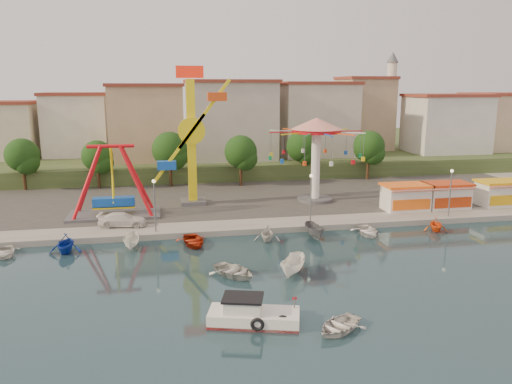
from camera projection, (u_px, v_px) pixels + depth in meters
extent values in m
plane|color=#142D37|center=(260.00, 280.00, 38.79)|extent=(200.00, 200.00, 0.00)
cube|color=#9E998E|center=(199.00, 161.00, 98.29)|extent=(200.00, 100.00, 0.60)
cube|color=#4C4944|center=(217.00, 193.00, 67.48)|extent=(90.00, 28.00, 0.01)
cube|color=#384C26|center=(197.00, 151.00, 102.84)|extent=(200.00, 60.00, 3.00)
cube|color=#59595E|center=(115.00, 214.00, 55.66)|extent=(10.00, 5.00, 0.30)
cube|color=blue|center=(114.00, 202.00, 55.36)|extent=(4.50, 1.40, 1.00)
cylinder|color=red|center=(111.00, 146.00, 54.06)|extent=(5.00, 0.40, 0.40)
cube|color=#59595E|center=(193.00, 202.00, 61.31)|extent=(3.00, 3.00, 0.50)
cube|color=yellow|center=(192.00, 143.00, 59.79)|extent=(1.00, 1.00, 15.00)
cube|color=red|center=(190.00, 72.00, 58.05)|extent=(3.20, 0.50, 1.40)
cylinder|color=yellow|center=(192.00, 131.00, 58.70)|extent=(3.20, 0.50, 3.20)
cube|color=yellow|center=(204.00, 114.00, 58.37)|extent=(6.37, 0.35, 8.14)
cube|color=#DD4513|center=(217.00, 97.00, 58.24)|extent=(2.20, 1.20, 1.00)
cylinder|color=#59595E|center=(315.00, 199.00, 62.88)|extent=(4.40, 4.40, 0.40)
cylinder|color=white|center=(316.00, 165.00, 61.98)|extent=(1.10, 1.10, 9.00)
cylinder|color=red|center=(316.00, 131.00, 61.08)|extent=(6.00, 6.00, 0.50)
cone|color=red|center=(317.00, 123.00, 60.89)|extent=(6.40, 6.40, 1.40)
cube|color=white|center=(405.00, 198.00, 57.97)|extent=(5.00, 3.00, 2.80)
cube|color=orange|center=(406.00, 185.00, 57.64)|extent=(5.40, 3.40, 0.25)
cube|color=red|center=(413.00, 191.00, 56.08)|extent=(5.00, 0.77, 0.43)
cube|color=white|center=(446.00, 196.00, 58.91)|extent=(5.00, 3.00, 2.80)
cube|color=#BE360F|center=(447.00, 184.00, 58.59)|extent=(5.40, 3.40, 0.25)
cube|color=red|center=(455.00, 189.00, 57.03)|extent=(5.00, 0.77, 0.43)
cube|color=white|center=(499.00, 194.00, 60.21)|extent=(5.00, 3.00, 2.80)
cube|color=gold|center=(501.00, 181.00, 59.88)|extent=(5.40, 3.40, 0.25)
cube|color=red|center=(510.00, 187.00, 58.32)|extent=(5.00, 0.77, 0.43)
cylinder|color=#59595E|center=(155.00, 207.00, 49.17)|extent=(0.14, 0.14, 5.00)
cylinder|color=#59595E|center=(311.00, 200.00, 52.09)|extent=(0.14, 0.14, 5.00)
cylinder|color=#59595E|center=(450.00, 194.00, 55.01)|extent=(0.14, 0.14, 5.00)
cylinder|color=#382314|center=(24.00, 177.00, 69.07)|extent=(0.44, 0.44, 3.60)
sphere|color=black|center=(22.00, 155.00, 68.42)|extent=(4.60, 4.60, 4.60)
cylinder|color=#382314|center=(99.00, 176.00, 70.21)|extent=(0.44, 0.44, 3.40)
sphere|color=black|center=(97.00, 156.00, 69.60)|extent=(4.35, 4.35, 4.35)
cylinder|color=#382314|center=(171.00, 173.00, 71.56)|extent=(0.44, 0.44, 3.92)
sphere|color=black|center=(170.00, 149.00, 70.85)|extent=(5.02, 5.02, 5.02)
cylinder|color=#382314|center=(241.00, 173.00, 72.02)|extent=(0.44, 0.44, 3.66)
sphere|color=black|center=(241.00, 152.00, 71.36)|extent=(4.68, 4.68, 4.68)
cylinder|color=#382314|center=(302.00, 167.00, 76.70)|extent=(0.44, 0.44, 3.80)
sphere|color=black|center=(302.00, 146.00, 76.02)|extent=(4.86, 4.86, 4.86)
cylinder|color=#382314|center=(368.00, 167.00, 76.78)|extent=(0.44, 0.44, 3.77)
sphere|color=black|center=(369.00, 146.00, 76.10)|extent=(4.83, 4.83, 4.83)
cube|color=silver|center=(74.00, 132.00, 82.73)|extent=(12.33, 9.01, 8.63)
cube|color=tan|center=(154.00, 123.00, 85.41)|extent=(11.95, 9.28, 11.23)
cube|color=beige|center=(237.00, 129.00, 85.10)|extent=(12.59, 10.50, 9.20)
cube|color=beige|center=(307.00, 126.00, 90.82)|extent=(10.75, 9.23, 9.24)
cube|color=tan|center=(380.00, 120.00, 91.24)|extent=(12.77, 10.96, 11.21)
cube|color=silver|center=(444.00, 117.00, 91.77)|extent=(8.23, 8.98, 12.36)
cube|color=beige|center=(484.00, 124.00, 99.05)|extent=(11.59, 10.93, 8.76)
cylinder|color=silver|center=(390.00, 106.00, 94.92)|extent=(1.80, 1.80, 16.00)
cylinder|color=#59595E|center=(392.00, 79.00, 93.88)|extent=(2.80, 2.80, 0.30)
cone|color=#59595E|center=(393.00, 57.00, 93.04)|extent=(2.20, 2.20, 2.00)
cube|color=white|center=(254.00, 319.00, 31.68)|extent=(6.13, 3.67, 1.03)
cube|color=red|center=(254.00, 322.00, 31.73)|extent=(6.13, 3.67, 0.18)
cube|color=white|center=(243.00, 306.00, 31.48)|extent=(2.68, 2.29, 1.03)
cube|color=black|center=(243.00, 298.00, 31.36)|extent=(2.97, 2.57, 0.14)
torus|color=black|center=(257.00, 324.00, 30.54)|extent=(0.90, 0.46, 0.87)
torus|color=black|center=(283.00, 322.00, 30.88)|extent=(0.90, 0.46, 0.87)
imported|color=silver|center=(234.00, 271.00, 39.60)|extent=(4.78, 5.09, 0.86)
imported|color=silver|center=(339.00, 325.00, 30.73)|extent=(4.42, 4.19, 0.75)
imported|color=white|center=(293.00, 266.00, 39.70)|extent=(3.39, 4.17, 1.54)
imported|color=white|center=(123.00, 220.00, 51.38)|extent=(5.08, 2.57, 1.41)
imported|color=silver|center=(4.00, 252.00, 44.26)|extent=(3.22, 4.00, 0.74)
imported|color=#1332A6|center=(65.00, 243.00, 45.11)|extent=(3.08, 3.50, 1.74)
imported|color=white|center=(132.00, 242.00, 46.21)|extent=(1.56, 3.61, 1.36)
imported|color=#AC270D|center=(193.00, 241.00, 47.30)|extent=(3.44, 4.44, 0.85)
imported|color=beige|center=(267.00, 233.00, 48.53)|extent=(3.34, 3.61, 1.57)
imported|color=#5D5D62|center=(315.00, 231.00, 49.42)|extent=(1.65, 3.82, 1.44)
imported|color=white|center=(367.00, 231.00, 50.50)|extent=(3.20, 4.23, 0.82)
imported|color=#F95416|center=(436.00, 224.00, 51.81)|extent=(3.09, 3.35, 1.47)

